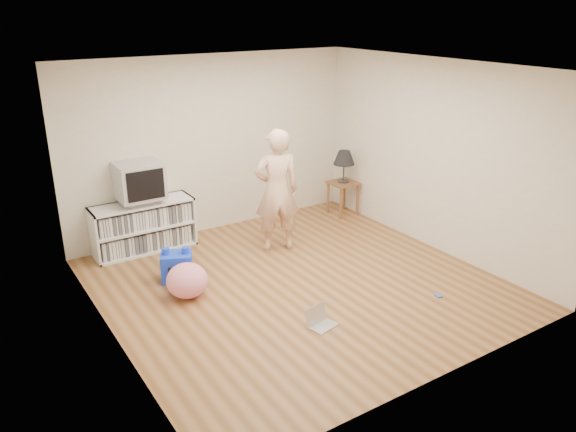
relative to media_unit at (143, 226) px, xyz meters
The scene contains 13 objects.
ground 2.40m from the media_unit, 59.01° to the right, with size 4.50×4.50×0.00m, color brown.
walls 2.56m from the media_unit, 59.01° to the right, with size 4.52×4.52×2.60m.
ceiling 3.27m from the media_unit, 59.01° to the right, with size 4.50×4.50×0.01m, color white.
media_unit is the anchor object (origin of this frame).
dvd_deck 0.39m from the media_unit, 90.00° to the right, with size 0.45×0.35×0.07m, color gray.
crt_tv 0.67m from the media_unit, 90.00° to the right, with size 0.60×0.53×0.50m.
side_table 3.24m from the media_unit, ahead, with size 0.42×0.42×0.55m.
table_lamp 3.29m from the media_unit, ahead, with size 0.34×0.34×0.52m.
person 1.93m from the media_unit, 31.97° to the right, with size 0.63×0.41×1.72m, color beige.
laptop 3.10m from the media_unit, 73.11° to the right, with size 0.34×0.30×0.20m.
playing_cards 4.04m from the media_unit, 52.65° to the right, with size 0.07×0.09×0.02m, color #4A59C7.
plush_blue 1.14m from the media_unit, 88.83° to the right, with size 0.47×0.43×0.44m.
plush_pink 1.60m from the media_unit, 91.49° to the right, with size 0.49×0.49×0.41m, color pink.
Camera 1 is at (-3.46, -5.13, 3.25)m, focal length 35.00 mm.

